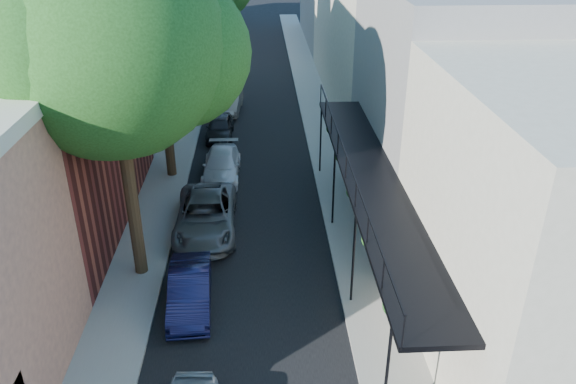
{
  "coord_description": "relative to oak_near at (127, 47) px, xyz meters",
  "views": [
    {
      "loc": [
        0.51,
        -6.55,
        11.55
      ],
      "look_at": [
        1.38,
        10.57,
        2.8
      ],
      "focal_mm": 35.0,
      "sensor_mm": 36.0,
      "label": 1
    }
  ],
  "objects": [
    {
      "name": "parked_car_e",
      "position": [
        1.58,
        12.7,
        -7.27
      ],
      "size": [
        1.46,
        3.6,
        1.23
      ],
      "primitive_type": "imported",
      "rotation": [
        0.0,
        0.0,
        -0.0
      ],
      "color": "black",
      "rests_on": "ground"
    },
    {
      "name": "parked_car_f",
      "position": [
        1.91,
        17.13,
        -7.22
      ],
      "size": [
        1.71,
        4.1,
        1.32
      ],
      "primitive_type": "imported",
      "rotation": [
        0.0,
        0.0,
        -0.08
      ],
      "color": "gray",
      "rests_on": "ground"
    },
    {
      "name": "oak_near",
      "position": [
        0.0,
        0.0,
        0.0
      ],
      "size": [
        7.48,
        6.8,
        11.42
      ],
      "color": "#322114",
      "rests_on": "ground"
    },
    {
      "name": "sidewalk_right",
      "position": [
        7.37,
        19.74,
        -7.82
      ],
      "size": [
        2.0,
        64.0,
        0.12
      ],
      "primitive_type": "cube",
      "color": "gray",
      "rests_on": "ground"
    },
    {
      "name": "parked_car_d",
      "position": [
        1.97,
        7.52,
        -7.27
      ],
      "size": [
        1.77,
        4.22,
        1.22
      ],
      "primitive_type": "imported",
      "rotation": [
        0.0,
        0.0,
        -0.01
      ],
      "color": "silver",
      "rests_on": "ground"
    },
    {
      "name": "buildings_right",
      "position": [
        12.36,
        19.23,
        -3.45
      ],
      "size": [
        9.8,
        55.0,
        10.0
      ],
      "color": "beige",
      "rests_on": "ground"
    },
    {
      "name": "buildings_left",
      "position": [
        -5.93,
        18.5,
        -2.94
      ],
      "size": [
        10.1,
        59.1,
        12.0
      ],
      "color": "tan",
      "rests_on": "ground"
    },
    {
      "name": "road_surface",
      "position": [
        3.37,
        19.74,
        -7.87
      ],
      "size": [
        6.0,
        64.0,
        0.01
      ],
      "primitive_type": "cube",
      "color": "black",
      "rests_on": "ground"
    },
    {
      "name": "sidewalk_left",
      "position": [
        -0.63,
        19.74,
        -7.82
      ],
      "size": [
        2.0,
        64.0,
        0.12
      ],
      "primitive_type": "cube",
      "color": "gray",
      "rests_on": "ground"
    },
    {
      "name": "oak_mid",
      "position": [
        -0.05,
        7.97,
        -0.82
      ],
      "size": [
        6.6,
        6.0,
        10.2
      ],
      "color": "#322114",
      "rests_on": "ground"
    },
    {
      "name": "parked_car_c",
      "position": [
        1.63,
        2.55,
        -7.17
      ],
      "size": [
        2.44,
        5.11,
        1.41
      ],
      "primitive_type": "imported",
      "rotation": [
        0.0,
        0.0,
        0.02
      ],
      "color": "#56595D",
      "rests_on": "ground"
    },
    {
      "name": "parked_car_b",
      "position": [
        1.48,
        -2.15,
        -7.26
      ],
      "size": [
        1.54,
        3.81,
        1.23
      ],
      "primitive_type": "imported",
      "rotation": [
        0.0,
        0.0,
        0.07
      ],
      "color": "#111236",
      "rests_on": "ground"
    }
  ]
}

